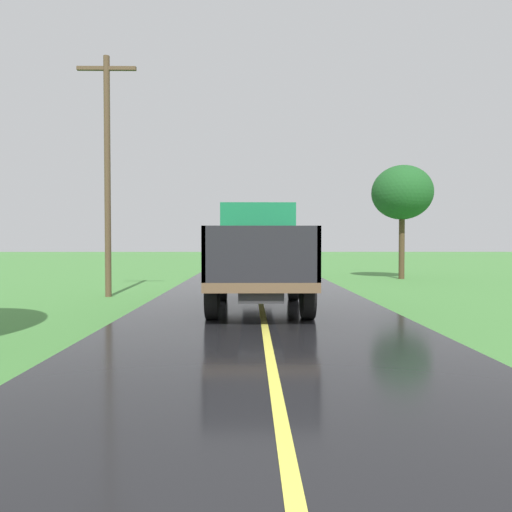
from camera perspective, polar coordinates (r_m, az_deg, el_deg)
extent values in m
cube|color=#2D2D30|center=(11.72, 0.34, -3.63)|extent=(0.90, 5.51, 0.24)
cube|color=brown|center=(11.71, 0.34, -2.65)|extent=(2.30, 5.80, 0.20)
cube|color=#197A4C|center=(13.63, 0.20, 2.35)|extent=(2.10, 1.90, 1.90)
cube|color=black|center=(14.59, 0.14, 3.60)|extent=(1.78, 0.02, 0.76)
cube|color=#232328|center=(10.74, -5.50, 0.44)|extent=(0.08, 3.85, 1.10)
cube|color=#232328|center=(10.78, 6.34, 0.44)|extent=(0.08, 3.85, 1.10)
cube|color=#232328|center=(8.82, 0.67, 0.22)|extent=(2.30, 0.08, 1.10)
cube|color=#232328|center=(12.59, 0.27, 0.60)|extent=(2.30, 0.08, 1.10)
cylinder|color=black|center=(13.55, -4.24, -3.36)|extent=(0.28, 1.00, 1.00)
cylinder|color=black|center=(13.58, 4.65, -3.35)|extent=(0.28, 1.00, 1.00)
cylinder|color=black|center=(10.18, -5.44, -4.98)|extent=(0.28, 1.00, 1.00)
cylinder|color=black|center=(10.22, 6.42, -4.95)|extent=(0.28, 1.00, 1.00)
ellipsoid|color=#BACA28|center=(10.37, -1.10, -1.67)|extent=(0.45, 0.53, 0.43)
ellipsoid|color=#A4D226|center=(10.43, -3.41, -1.80)|extent=(0.49, 0.47, 0.45)
ellipsoid|color=#B7CC2D|center=(9.95, -3.80, -1.58)|extent=(0.49, 0.63, 0.46)
ellipsoid|color=gold|center=(9.75, 1.31, 1.84)|extent=(0.55, 0.52, 0.47)
ellipsoid|color=#A5B92A|center=(9.17, -3.29, 1.72)|extent=(0.54, 0.60, 0.46)
ellipsoid|color=#A4CE1D|center=(11.66, -0.52, -1.47)|extent=(0.46, 0.55, 0.45)
ellipsoid|color=#A6C61E|center=(11.72, -0.77, 0.35)|extent=(0.58, 0.61, 0.38)
ellipsoid|color=#B0C526|center=(9.15, 2.87, -2.03)|extent=(0.49, 0.46, 0.36)
ellipsoid|color=#ACD124|center=(9.84, 3.81, -1.67)|extent=(0.50, 0.63, 0.39)
ellipsoid|color=#B1C71E|center=(12.24, -3.35, 1.79)|extent=(0.44, 0.57, 0.38)
ellipsoid|color=#B3C920|center=(9.48, -0.63, 2.01)|extent=(0.43, 0.48, 0.43)
ellipsoid|color=#A6CF1C|center=(12.25, -3.30, -1.07)|extent=(0.57, 0.63, 0.37)
ellipsoid|color=#ACCD2E|center=(9.63, 4.24, -1.99)|extent=(0.60, 0.70, 0.39)
cylinder|color=brown|center=(15.92, -17.96, 9.30)|extent=(0.20, 0.20, 7.82)
cube|color=brown|center=(16.77, -18.06, 21.26)|extent=(1.91, 0.12, 0.12)
cylinder|color=#4C3823|center=(23.83, 17.63, 0.99)|extent=(0.28, 0.28, 3.09)
ellipsoid|color=#1E5623|center=(23.96, 17.68, 7.53)|extent=(2.97, 2.97, 2.67)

